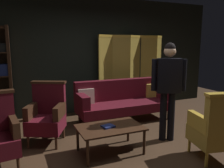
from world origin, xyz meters
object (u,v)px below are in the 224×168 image
object	(u,v)px
coffee_table	(110,130)
armchair_wing_right	(47,114)
armchair_gilt_accent	(216,128)
folding_screen	(135,70)
book_navy_cloth	(108,126)
velvet_couch	(123,100)
standing_figure	(169,83)

from	to	relation	value
coffee_table	armchair_wing_right	bearing A→B (deg)	136.48
armchair_gilt_accent	coffee_table	bearing A→B (deg)	148.41
folding_screen	armchair_gilt_accent	size ratio (longest dim) A/B	2.05
armchair_gilt_accent	book_navy_cloth	distance (m)	1.58
folding_screen	coffee_table	xyz separation A→B (m)	(-1.63, -2.23, -0.61)
coffee_table	book_navy_cloth	distance (m)	0.07
velvet_couch	armchair_wing_right	size ratio (longest dim) A/B	2.04
folding_screen	armchair_gilt_accent	xyz separation A→B (m)	(-0.32, -3.04, -0.50)
coffee_table	armchair_wing_right	world-z (taller)	armchair_wing_right
folding_screen	armchair_wing_right	world-z (taller)	folding_screen
velvet_couch	book_navy_cloth	distance (m)	1.66
folding_screen	standing_figure	xyz separation A→B (m)	(-0.54, -2.18, 0.04)
armchair_gilt_accent	book_navy_cloth	size ratio (longest dim) A/B	5.73
standing_figure	armchair_wing_right	bearing A→B (deg)	158.95
velvet_couch	coffee_table	world-z (taller)	velvet_couch
folding_screen	armchair_wing_right	distance (m)	2.90
armchair_gilt_accent	standing_figure	distance (m)	1.04
coffee_table	standing_figure	world-z (taller)	standing_figure
book_navy_cloth	armchair_wing_right	bearing A→B (deg)	135.02
folding_screen	velvet_couch	bearing A→B (deg)	-130.99
folding_screen	velvet_couch	distance (m)	1.26
velvet_couch	armchair_wing_right	distance (m)	1.82
coffee_table	folding_screen	bearing A→B (deg)	53.79
velvet_couch	book_navy_cloth	xyz separation A→B (m)	(-0.92, -1.37, -0.02)
coffee_table	armchair_gilt_accent	world-z (taller)	armchair_gilt_accent
book_navy_cloth	armchair_gilt_accent	bearing A→B (deg)	-30.74
standing_figure	book_navy_cloth	xyz separation A→B (m)	(-1.14, -0.06, -0.59)
armchair_wing_right	standing_figure	bearing A→B (deg)	-21.05
coffee_table	armchair_wing_right	size ratio (longest dim) A/B	0.96
folding_screen	coffee_table	size ratio (longest dim) A/B	2.13
folding_screen	standing_figure	world-z (taller)	folding_screen
coffee_table	armchair_gilt_accent	bearing A→B (deg)	-31.59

